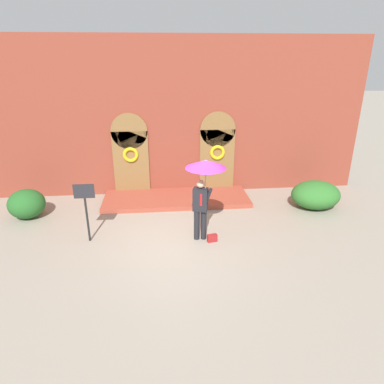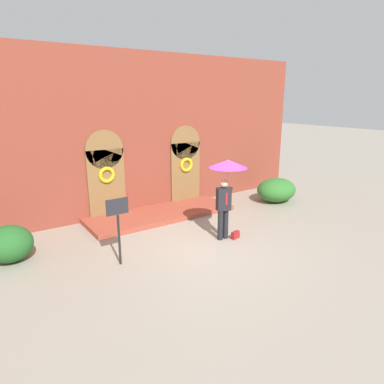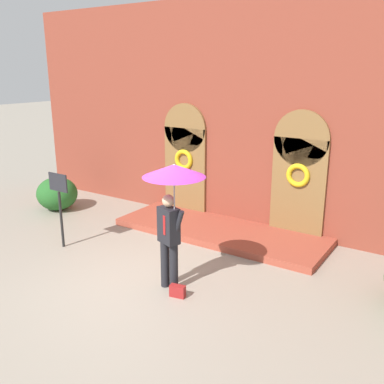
{
  "view_description": "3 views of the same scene",
  "coord_description": "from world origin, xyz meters",
  "px_view_note": "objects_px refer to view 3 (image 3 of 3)",
  "views": [
    {
      "loc": [
        -0.53,
        -8.35,
        4.97
      ],
      "look_at": [
        0.41,
        1.38,
        1.01
      ],
      "focal_mm": 32.0,
      "sensor_mm": 36.0,
      "label": 1
    },
    {
      "loc": [
        -5.53,
        -7.06,
        4.05
      ],
      "look_at": [
        0.46,
        1.76,
        1.11
      ],
      "focal_mm": 32.0,
      "sensor_mm": 36.0,
      "label": 2
    },
    {
      "loc": [
        4.82,
        -5.5,
        3.93
      ],
      "look_at": [
        0.13,
        1.62,
        1.46
      ],
      "focal_mm": 40.0,
      "sensor_mm": 36.0,
      "label": 3
    }
  ],
  "objects_px": {
    "sign_post": "(59,198)",
    "shrub_left": "(57,194)",
    "person_with_umbrella": "(173,189)",
    "handbag": "(178,291)"
  },
  "relations": [
    {
      "from": "handbag",
      "to": "sign_post",
      "type": "xyz_separation_m",
      "value": [
        -3.47,
        0.39,
        1.05
      ]
    },
    {
      "from": "sign_post",
      "to": "shrub_left",
      "type": "distance_m",
      "value": 2.94
    },
    {
      "from": "sign_post",
      "to": "shrub_left",
      "type": "relative_size",
      "value": 1.49
    },
    {
      "from": "person_with_umbrella",
      "to": "shrub_left",
      "type": "distance_m",
      "value": 6.02
    },
    {
      "from": "handbag",
      "to": "shrub_left",
      "type": "bearing_deg",
      "value": 148.37
    },
    {
      "from": "sign_post",
      "to": "shrub_left",
      "type": "height_order",
      "value": "sign_post"
    },
    {
      "from": "handbag",
      "to": "shrub_left",
      "type": "xyz_separation_m",
      "value": [
        -5.73,
        2.14,
        0.36
      ]
    },
    {
      "from": "person_with_umbrella",
      "to": "sign_post",
      "type": "relative_size",
      "value": 1.37
    },
    {
      "from": "handbag",
      "to": "shrub_left",
      "type": "relative_size",
      "value": 0.24
    },
    {
      "from": "sign_post",
      "to": "person_with_umbrella",
      "type": "bearing_deg",
      "value": -3.43
    }
  ]
}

